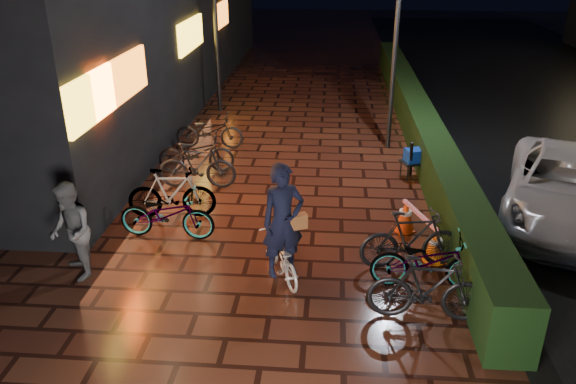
# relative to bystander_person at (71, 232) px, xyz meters

# --- Properties ---
(ground) EXTENTS (80.00, 80.00, 0.00)m
(ground) POSITION_rel_bystander_person_xyz_m (3.34, 0.23, -0.85)
(ground) COLOR #381911
(ground) RESTS_ON ground
(hedge) EXTENTS (0.70, 20.00, 1.00)m
(hedge) POSITION_rel_bystander_person_xyz_m (6.64, 8.23, -0.35)
(hedge) COLOR black
(hedge) RESTS_ON ground
(bystander_person) EXTENTS (0.99, 1.04, 1.69)m
(bystander_person) POSITION_rel_bystander_person_xyz_m (0.00, 0.00, 0.00)
(bystander_person) COLOR #5C5B5E
(bystander_person) RESTS_ON ground
(van) EXTENTS (3.85, 5.43, 1.38)m
(van) POSITION_rel_bystander_person_xyz_m (8.92, 2.81, -0.15)
(van) COLOR silver
(van) RESTS_ON ground
(lamp_post_hedge) EXTENTS (0.45, 0.17, 4.69)m
(lamp_post_hedge) POSITION_rel_bystander_person_xyz_m (5.75, 6.95, 1.73)
(lamp_post_hedge) COLOR black
(lamp_post_hedge) RESTS_ON ground
(lamp_post_sf) EXTENTS (0.51, 0.14, 5.32)m
(lamp_post_sf) POSITION_rel_bystander_person_xyz_m (0.49, 10.11, 2.08)
(lamp_post_sf) COLOR black
(lamp_post_sf) RESTS_ON ground
(cyclist) EXTENTS (1.06, 1.52, 2.06)m
(cyclist) POSITION_rel_bystander_person_xyz_m (3.45, 0.20, -0.08)
(cyclist) COLOR silver
(cyclist) RESTS_ON ground
(traffic_barrier) EXTENTS (0.84, 1.55, 0.63)m
(traffic_barrier) POSITION_rel_bystander_person_xyz_m (5.88, 1.54, -0.53)
(traffic_barrier) COLOR orange
(traffic_barrier) RESTS_ON ground
(cart_assembly) EXTENTS (0.67, 0.72, 1.03)m
(cart_assembly) POSITION_rel_bystander_person_xyz_m (6.14, 4.78, -0.32)
(cart_assembly) COLOR black
(cart_assembly) RESTS_ON ground
(parked_bikes_storefront) EXTENTS (2.09, 5.73, 1.07)m
(parked_bikes_storefront) POSITION_rel_bystander_person_xyz_m (1.04, 3.82, -0.35)
(parked_bikes_storefront) COLOR black
(parked_bikes_storefront) RESTS_ON ground
(parked_bikes_hedge) EXTENTS (2.03, 2.15, 1.07)m
(parked_bikes_hedge) POSITION_rel_bystander_person_xyz_m (5.70, 0.05, -0.33)
(parked_bikes_hedge) COLOR black
(parked_bikes_hedge) RESTS_ON ground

